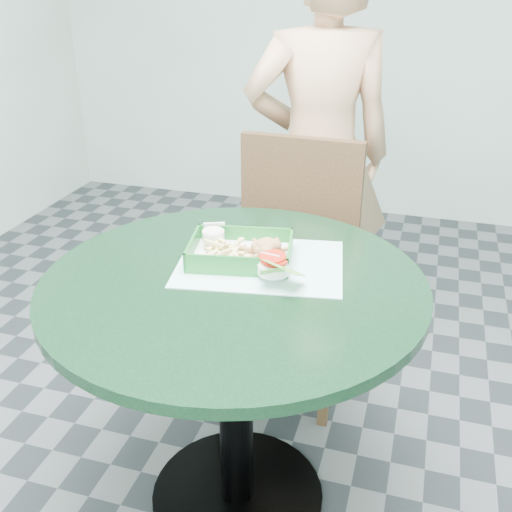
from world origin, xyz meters
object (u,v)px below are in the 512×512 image
(cafe_table, at_px, (235,341))
(diner_person, at_px, (319,143))
(dining_chair, at_px, (292,250))
(food_basket, at_px, (241,261))
(sauce_ramekin, at_px, (217,240))
(crab_sandwich, at_px, (262,259))

(cafe_table, xyz_separation_m, diner_person, (0.02, 0.97, 0.29))
(dining_chair, height_order, food_basket, dining_chair)
(sauce_ramekin, bearing_deg, diner_person, 81.67)
(crab_sandwich, bearing_deg, food_basket, 155.82)
(dining_chair, height_order, sauce_ramekin, dining_chair)
(food_basket, bearing_deg, diner_person, 87.42)
(diner_person, bearing_deg, crab_sandwich, 70.67)
(dining_chair, xyz_separation_m, diner_person, (0.03, 0.28, 0.33))
(cafe_table, distance_m, food_basket, 0.22)
(cafe_table, relative_size, diner_person, 0.57)
(cafe_table, distance_m, sauce_ramekin, 0.28)
(dining_chair, height_order, crab_sandwich, dining_chair)
(diner_person, bearing_deg, food_basket, 66.16)
(food_basket, height_order, sauce_ramekin, sauce_ramekin)
(diner_person, bearing_deg, sauce_ramekin, 60.41)
(food_basket, relative_size, crab_sandwich, 2.39)
(cafe_table, height_order, sauce_ramekin, sauce_ramekin)
(cafe_table, xyz_separation_m, dining_chair, (-0.01, 0.69, -0.05))
(cafe_table, height_order, dining_chair, dining_chair)
(dining_chair, xyz_separation_m, food_basket, (-0.01, -0.58, 0.23))
(cafe_table, relative_size, dining_chair, 1.06)
(crab_sandwich, bearing_deg, sauce_ramekin, 154.21)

